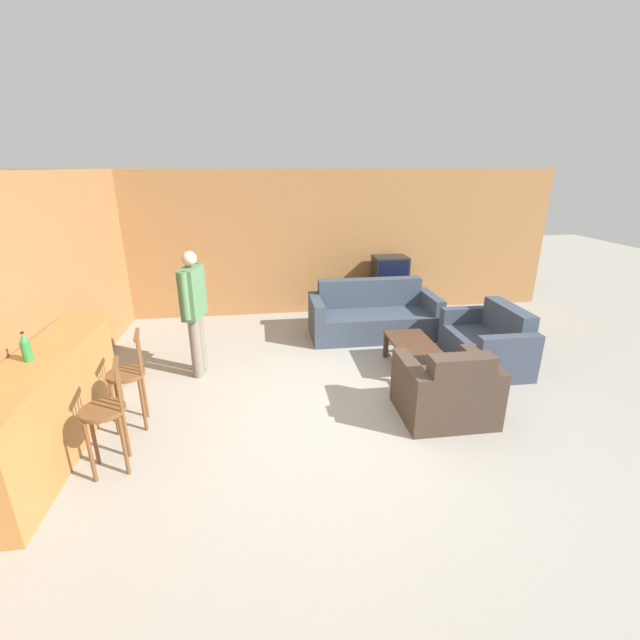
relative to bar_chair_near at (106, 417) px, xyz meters
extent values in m
plane|color=gray|center=(2.23, 0.55, -0.55)|extent=(24.00, 24.00, 0.00)
cube|color=#9E6B3D|center=(2.23, 4.28, 0.75)|extent=(9.40, 0.08, 2.60)
cube|color=#9E6B3D|center=(-0.95, 1.92, 0.75)|extent=(0.08, 8.73, 2.60)
cube|color=#A87038|center=(-0.61, 0.32, -0.07)|extent=(0.47, 2.34, 0.95)
cube|color=#A87038|center=(-0.61, 0.32, 0.43)|extent=(0.55, 2.40, 0.05)
cylinder|color=brown|center=(-0.02, 0.00, 0.07)|extent=(0.46, 0.46, 0.04)
cylinder|color=brown|center=(-0.18, 0.10, -0.25)|extent=(0.04, 0.04, 0.60)
cylinder|color=brown|center=(-0.12, -0.17, -0.25)|extent=(0.04, 0.04, 0.60)
cylinder|color=brown|center=(0.08, 0.16, -0.25)|extent=(0.04, 0.04, 0.60)
cylinder|color=brown|center=(0.15, -0.10, -0.25)|extent=(0.04, 0.04, 0.60)
cylinder|color=brown|center=(0.12, 0.15, 0.28)|extent=(0.02, 0.02, 0.37)
cylinder|color=brown|center=(0.13, 0.07, 0.28)|extent=(0.02, 0.02, 0.37)
cylinder|color=brown|center=(0.15, 0.00, 0.28)|extent=(0.02, 0.02, 0.37)
cylinder|color=brown|center=(0.17, -0.08, 0.28)|extent=(0.02, 0.02, 0.37)
cube|color=brown|center=(0.14, 0.03, 0.48)|extent=(0.11, 0.33, 0.04)
cylinder|color=brown|center=(-0.02, 0.70, 0.07)|extent=(0.45, 0.45, 0.04)
cylinder|color=brown|center=(-0.17, 0.81, -0.25)|extent=(0.04, 0.04, 0.60)
cylinder|color=brown|center=(-0.12, 0.54, -0.25)|extent=(0.04, 0.04, 0.60)
cylinder|color=brown|center=(0.09, 0.86, -0.25)|extent=(0.04, 0.04, 0.60)
cylinder|color=brown|center=(0.14, 0.59, -0.25)|extent=(0.04, 0.04, 0.60)
cylinder|color=brown|center=(0.12, 0.84, 0.28)|extent=(0.02, 0.02, 0.37)
cylinder|color=brown|center=(0.14, 0.77, 0.28)|extent=(0.02, 0.02, 0.37)
cylinder|color=brown|center=(0.15, 0.69, 0.28)|extent=(0.02, 0.02, 0.37)
cylinder|color=brown|center=(0.17, 0.62, 0.28)|extent=(0.02, 0.02, 0.37)
cube|color=brown|center=(0.15, 0.73, 0.48)|extent=(0.10, 0.33, 0.04)
cube|color=#384251|center=(3.20, 2.87, -0.34)|extent=(1.73, 0.88, 0.42)
cube|color=#384251|center=(3.20, 3.20, 0.10)|extent=(1.73, 0.22, 0.46)
cube|color=#384251|center=(2.26, 2.87, -0.21)|extent=(0.16, 0.88, 0.67)
cube|color=#384251|center=(4.15, 2.87, -0.21)|extent=(0.16, 0.88, 0.67)
cube|color=#423328|center=(3.37, 0.45, -0.34)|extent=(0.66, 0.84, 0.42)
cube|color=#423328|center=(3.37, 0.14, 0.09)|extent=(0.66, 0.22, 0.44)
cube|color=#423328|center=(3.78, 0.45, -0.22)|extent=(0.16, 0.84, 0.66)
cube|color=#423328|center=(2.97, 0.45, -0.22)|extent=(0.16, 0.84, 0.66)
cube|color=#384251|center=(4.47, 1.62, -0.34)|extent=(0.81, 0.99, 0.42)
cube|color=#384251|center=(4.76, 1.62, 0.08)|extent=(0.22, 0.99, 0.43)
cube|color=#384251|center=(4.47, 2.19, -0.22)|extent=(0.81, 0.16, 0.65)
cube|color=#384251|center=(4.47, 1.04, -0.22)|extent=(0.81, 0.16, 0.65)
cube|color=#472D1E|center=(3.41, 1.62, -0.16)|extent=(0.55, 0.90, 0.04)
cube|color=#472D1E|center=(3.17, 1.21, -0.36)|extent=(0.06, 0.06, 0.37)
cube|color=#472D1E|center=(3.64, 1.21, -0.36)|extent=(0.06, 0.06, 0.37)
cube|color=#472D1E|center=(3.17, 2.03, -0.36)|extent=(0.06, 0.06, 0.37)
cube|color=#472D1E|center=(3.64, 2.03, -0.36)|extent=(0.06, 0.06, 0.37)
cube|color=#2D2319|center=(3.76, 3.91, -0.22)|extent=(1.04, 0.54, 0.65)
cube|color=black|center=(3.76, 3.91, 0.33)|extent=(0.60, 0.47, 0.45)
cube|color=black|center=(3.76, 3.68, 0.33)|extent=(0.53, 0.01, 0.38)
cylinder|color=#2D7F3D|center=(-0.67, 0.29, 0.54)|extent=(0.08, 0.08, 0.18)
cone|color=#2D7F3D|center=(-0.67, 0.29, 0.67)|extent=(0.07, 0.07, 0.08)
cylinder|color=black|center=(-0.67, 0.29, 0.72)|extent=(0.03, 0.03, 0.02)
cylinder|color=#756B5B|center=(0.57, 1.95, -0.14)|extent=(0.14, 0.14, 0.81)
cylinder|color=#756B5B|center=(0.53, 1.79, -0.14)|extent=(0.14, 0.14, 0.81)
cube|color=#4C754C|center=(0.55, 1.87, 0.59)|extent=(0.28, 0.50, 0.64)
cylinder|color=#4C754C|center=(0.61, 2.12, 0.61)|extent=(0.09, 0.09, 0.59)
cylinder|color=#4C754C|center=(0.50, 1.61, 0.61)|extent=(0.09, 0.09, 0.59)
sphere|color=tan|center=(0.55, 1.87, 1.02)|extent=(0.19, 0.19, 0.19)
camera|label=1|loc=(1.43, -3.50, 2.09)|focal=24.00mm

